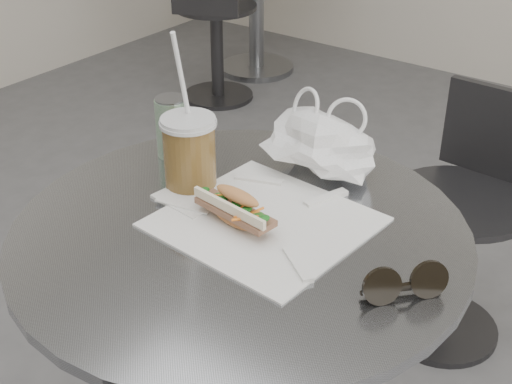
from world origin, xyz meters
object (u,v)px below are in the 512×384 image
Objects in this scene: chair_far at (460,234)px; bg_chair at (214,36)px; banh_mi at (236,208)px; sunglasses at (404,285)px; cafe_table at (242,352)px; iced_coffee at (189,152)px; drink_can at (172,127)px.

bg_chair reaches higher than chair_far.
banh_mi reaches higher than chair_far.
cafe_table is at bearing 129.64° from sunglasses.
chair_far is at bearing -53.76° from bg_chair.
drink_can is at bearing 145.79° from iced_coffee.
chair_far is 0.97m from iced_coffee.
cafe_table is at bearing -26.25° from drink_can.
cafe_table reaches higher than chair_far.
cafe_table is 0.87m from chair_far.
sunglasses reaches higher than chair_far.
banh_mi is 1.60× the size of drink_can.
banh_mi is at bearing 85.95° from chair_far.
chair_far is 5.78× the size of drink_can.
chair_far is 0.95× the size of bg_chair.
bg_chair is at bearing 128.75° from iced_coffee.
bg_chair is 2.21m from iced_coffee.
bg_chair is 2.55m from sunglasses.
bg_chair is 6.11× the size of drink_can.
chair_far is 0.97m from banh_mi.
iced_coffee reaches higher than chair_far.
cafe_table is at bearing -6.44° from banh_mi.
banh_mi is 0.31m from sunglasses.
banh_mi is at bearing -26.67° from drink_can.
drink_can is (-0.26, 0.13, 0.03)m from banh_mi.
banh_mi is at bearing -73.93° from bg_chair.
chair_far is at bearing 63.51° from drink_can.
drink_can reaches higher than banh_mi.
chair_far is at bearing 72.81° from iced_coffee.
drink_can is (-0.36, -0.72, 0.49)m from chair_far.
sunglasses is (0.30, -0.01, 0.30)m from cafe_table.
banh_mi is (-0.10, -0.85, 0.46)m from chair_far.
iced_coffee is 2.60× the size of sunglasses.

